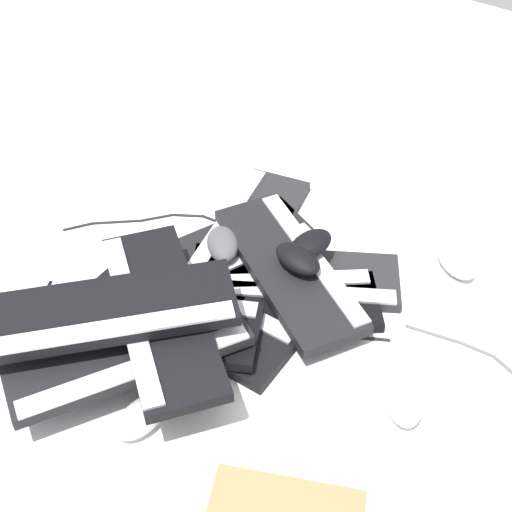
# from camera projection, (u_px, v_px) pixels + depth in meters

# --- Properties ---
(ground_plane) EXTENTS (3.20, 3.20, 0.00)m
(ground_plane) POSITION_uv_depth(u_px,v_px,m) (237.00, 294.00, 1.49)
(ground_plane) COLOR white
(keyboard_0) EXTENTS (0.16, 0.44, 0.03)m
(keyboard_0) POSITION_uv_depth(u_px,v_px,m) (191.00, 314.00, 1.43)
(keyboard_0) COLOR black
(keyboard_0) RESTS_ON ground
(keyboard_1) EXTENTS (0.39, 0.44, 0.03)m
(keyboard_1) POSITION_uv_depth(u_px,v_px,m) (271.00, 304.00, 1.45)
(keyboard_1) COLOR black
(keyboard_1) RESTS_ON ground
(keyboard_2) EXTENTS (0.35, 0.45, 0.03)m
(keyboard_2) POSITION_uv_depth(u_px,v_px,m) (295.00, 278.00, 1.51)
(keyboard_2) COLOR #232326
(keyboard_2) RESTS_ON ground
(keyboard_3) EXTENTS (0.46, 0.25, 0.03)m
(keyboard_3) POSITION_uv_depth(u_px,v_px,m) (246.00, 234.00, 1.60)
(keyboard_3) COLOR #232326
(keyboard_3) RESTS_ON ground
(keyboard_4) EXTENTS (0.46, 0.30, 0.03)m
(keyboard_4) POSITION_uv_depth(u_px,v_px,m) (217.00, 253.00, 1.56)
(keyboard_4) COLOR black
(keyboard_4) RESTS_ON ground
(keyboard_5) EXTENTS (0.33, 0.46, 0.03)m
(keyboard_5) POSITION_uv_depth(u_px,v_px,m) (146.00, 323.00, 1.38)
(keyboard_5) COLOR black
(keyboard_5) RESTS_ON keyboard_0
(keyboard_6) EXTENTS (0.46, 0.35, 0.03)m
(keyboard_6) POSITION_uv_depth(u_px,v_px,m) (128.00, 352.00, 1.29)
(keyboard_6) COLOR black
(keyboard_6) RESTS_ON keyboard_5
(keyboard_7) EXTENTS (0.35, 0.46, 0.03)m
(keyboard_7) POSITION_uv_depth(u_px,v_px,m) (289.00, 267.00, 1.49)
(keyboard_7) COLOR black
(keyboard_7) RESTS_ON keyboard_1
(keyboard_8) EXTENTS (0.38, 0.44, 0.03)m
(keyboard_8) POSITION_uv_depth(u_px,v_px,m) (160.00, 313.00, 1.32)
(keyboard_8) COLOR black
(keyboard_8) RESTS_ON keyboard_6
(keyboard_9) EXTENTS (0.43, 0.41, 0.03)m
(keyboard_9) POSITION_uv_depth(u_px,v_px,m) (114.00, 311.00, 1.28)
(keyboard_9) COLOR black
(keyboard_9) RESTS_ON keyboard_8
(mouse_0) EXTENTS (0.12, 0.13, 0.04)m
(mouse_0) POSITION_uv_depth(u_px,v_px,m) (457.00, 262.00, 1.53)
(mouse_0) COLOR #B7B7BC
(mouse_0) RESTS_ON ground
(mouse_1) EXTENTS (0.09, 0.12, 0.04)m
(mouse_1) POSITION_uv_depth(u_px,v_px,m) (298.00, 259.00, 1.45)
(mouse_1) COLOR black
(mouse_1) RESTS_ON keyboard_7
(mouse_2) EXTENTS (0.12, 0.08, 0.04)m
(mouse_2) POSITION_uv_depth(u_px,v_px,m) (310.00, 244.00, 1.48)
(mouse_2) COLOR black
(mouse_2) RESTS_ON keyboard_7
(mouse_3) EXTENTS (0.11, 0.07, 0.04)m
(mouse_3) POSITION_uv_depth(u_px,v_px,m) (141.00, 417.00, 1.25)
(mouse_3) COLOR silver
(mouse_3) RESTS_ON ground
(mouse_4) EXTENTS (0.13, 0.11, 0.04)m
(mouse_4) POSITION_uv_depth(u_px,v_px,m) (404.00, 401.00, 1.28)
(mouse_4) COLOR silver
(mouse_4) RESTS_ON ground
(mouse_5) EXTENTS (0.12, 0.12, 0.04)m
(mouse_5) POSITION_uv_depth(u_px,v_px,m) (223.00, 244.00, 1.53)
(mouse_5) COLOR #4C4C51
(mouse_5) RESTS_ON keyboard_4
(cable_0) EXTENTS (0.24, 0.77, 0.01)m
(cable_0) POSITION_uv_depth(u_px,v_px,m) (230.00, 256.00, 1.57)
(cable_0) COLOR black
(cable_0) RESTS_ON ground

